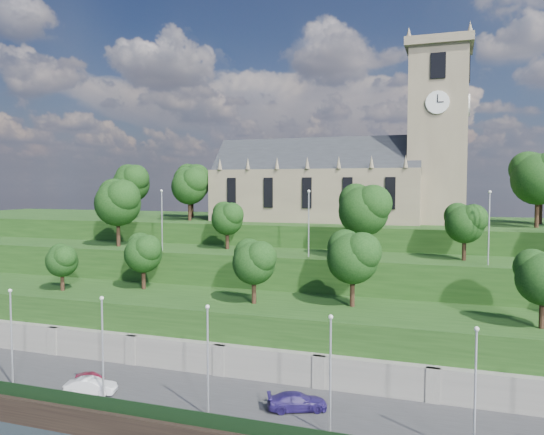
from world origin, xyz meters
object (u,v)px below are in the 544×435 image
at_px(car_middle, 91,386).
at_px(car_right, 297,401).
at_px(car_left, 93,381).
at_px(church, 347,173).

distance_m(car_middle, car_right, 18.52).
xyz_separation_m(car_left, car_right, (18.90, 1.66, 0.01)).
bearing_deg(car_right, car_middle, 74.65).
height_order(church, car_middle, church).
height_order(car_middle, car_right, car_middle).
xyz_separation_m(church, car_middle, (-14.65, -42.80, -19.79)).
relative_size(church, car_right, 7.78).
bearing_deg(car_middle, church, -37.06).
relative_size(car_middle, car_right, 0.90).
xyz_separation_m(car_left, car_middle, (0.60, -1.15, 0.02)).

